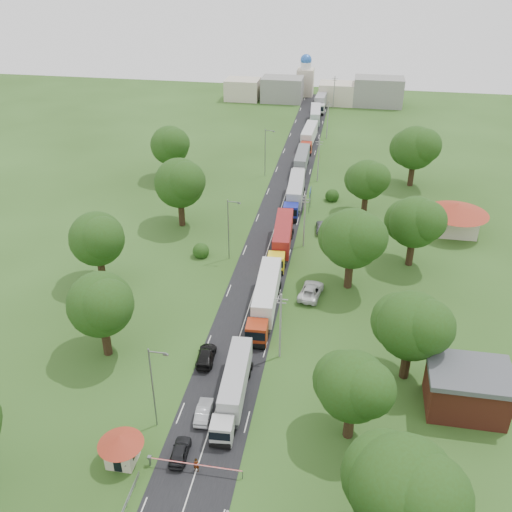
% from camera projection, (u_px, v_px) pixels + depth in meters
% --- Properties ---
extents(ground, '(260.00, 260.00, 0.00)m').
position_uv_depth(ground, '(246.00, 318.00, 75.26)').
color(ground, '#284517').
rests_on(ground, ground).
extents(road, '(8.00, 200.00, 0.04)m').
position_uv_depth(road, '(269.00, 246.00, 92.35)').
color(road, black).
rests_on(road, ground).
extents(boom_barrier, '(9.22, 0.35, 1.18)m').
position_uv_depth(boom_barrier, '(181.00, 463.00, 53.65)').
color(boom_barrier, slate).
rests_on(boom_barrier, ground).
extents(guard_booth, '(4.40, 4.40, 3.45)m').
position_uv_depth(guard_booth, '(121.00, 445.00, 53.89)').
color(guard_booth, beige).
rests_on(guard_booth, ground).
extents(info_sign, '(0.12, 3.10, 4.10)m').
position_uv_depth(info_sign, '(310.00, 195.00, 102.90)').
color(info_sign, slate).
rests_on(info_sign, ground).
extents(pole_1, '(1.60, 0.24, 9.00)m').
position_uv_depth(pole_1, '(280.00, 325.00, 66.12)').
color(pole_1, gray).
rests_on(pole_1, ground).
extents(pole_2, '(1.60, 0.24, 9.00)m').
position_uv_depth(pole_2, '(304.00, 220.00, 90.05)').
color(pole_2, gray).
rests_on(pole_2, ground).
extents(pole_3, '(1.60, 0.24, 9.00)m').
position_uv_depth(pole_3, '(318.00, 159.00, 113.99)').
color(pole_3, gray).
rests_on(pole_3, ground).
extents(pole_4, '(1.60, 0.24, 9.00)m').
position_uv_depth(pole_4, '(328.00, 120.00, 137.92)').
color(pole_4, gray).
rests_on(pole_4, ground).
extents(pole_5, '(1.60, 0.24, 9.00)m').
position_uv_depth(pole_5, '(334.00, 92.00, 161.86)').
color(pole_5, gray).
rests_on(pole_5, ground).
extents(lamp_0, '(2.03, 0.22, 10.00)m').
position_uv_depth(lamp_0, '(154.00, 385.00, 56.21)').
color(lamp_0, slate).
rests_on(lamp_0, ground).
extents(lamp_1, '(2.03, 0.22, 10.00)m').
position_uv_depth(lamp_1, '(229.00, 227.00, 86.12)').
color(lamp_1, slate).
rests_on(lamp_1, ground).
extents(lamp_2, '(2.03, 0.22, 10.00)m').
position_uv_depth(lamp_2, '(266.00, 150.00, 116.04)').
color(lamp_2, slate).
rests_on(lamp_2, ground).
extents(tree_1, '(9.60, 9.60, 12.05)m').
position_uv_depth(tree_1, '(403.00, 487.00, 43.16)').
color(tree_1, '#382616').
rests_on(tree_1, ground).
extents(tree_2, '(8.00, 8.00, 10.10)m').
position_uv_depth(tree_2, '(353.00, 385.00, 54.61)').
color(tree_2, '#382616').
rests_on(tree_2, ground).
extents(tree_3, '(8.80, 8.80, 11.07)m').
position_uv_depth(tree_3, '(412.00, 325.00, 61.96)').
color(tree_3, '#382616').
rests_on(tree_3, ground).
extents(tree_4, '(9.60, 9.60, 12.05)m').
position_uv_depth(tree_4, '(352.00, 238.00, 78.10)').
color(tree_4, '#382616').
rests_on(tree_4, ground).
extents(tree_5, '(8.80, 8.80, 11.07)m').
position_uv_depth(tree_5, '(415.00, 222.00, 83.89)').
color(tree_5, '#382616').
rests_on(tree_5, ground).
extents(tree_6, '(8.00, 8.00, 10.10)m').
position_uv_depth(tree_6, '(367.00, 179.00, 99.77)').
color(tree_6, '#382616').
rests_on(tree_6, ground).
extents(tree_7, '(9.60, 9.60, 12.05)m').
position_uv_depth(tree_7, '(415.00, 147.00, 110.64)').
color(tree_7, '#382616').
rests_on(tree_7, ground).
extents(tree_10, '(8.80, 8.80, 11.07)m').
position_uv_depth(tree_10, '(101.00, 303.00, 65.51)').
color(tree_10, '#382616').
rests_on(tree_10, ground).
extents(tree_11, '(8.80, 8.80, 11.07)m').
position_uv_depth(tree_11, '(97.00, 238.00, 79.38)').
color(tree_11, '#382616').
rests_on(tree_11, ground).
extents(tree_12, '(9.60, 9.60, 12.05)m').
position_uv_depth(tree_12, '(180.00, 182.00, 95.27)').
color(tree_12, '#382616').
rests_on(tree_12, ground).
extents(tree_13, '(8.80, 8.80, 11.07)m').
position_uv_depth(tree_13, '(170.00, 145.00, 113.87)').
color(tree_13, '#382616').
rests_on(tree_13, ground).
extents(house_brick, '(8.60, 6.60, 5.20)m').
position_uv_depth(house_brick, '(467.00, 389.00, 59.78)').
color(house_brick, maroon).
rests_on(house_brick, ground).
extents(house_cream, '(10.08, 10.08, 5.80)m').
position_uv_depth(house_cream, '(457.00, 213.00, 94.59)').
color(house_cream, beige).
rests_on(house_cream, ground).
extents(distant_town, '(52.00, 8.00, 8.00)m').
position_uv_depth(distant_town, '(318.00, 91.00, 167.45)').
color(distant_town, gray).
rests_on(distant_town, ground).
extents(church, '(5.00, 5.00, 12.30)m').
position_uv_depth(church, '(305.00, 78.00, 174.04)').
color(church, beige).
rests_on(church, ground).
extents(truck_0, '(2.92, 13.51, 3.73)m').
position_uv_depth(truck_0, '(234.00, 386.00, 61.11)').
color(truck_0, '#BDBDBD').
rests_on(truck_0, ground).
extents(truck_1, '(3.23, 15.68, 4.34)m').
position_uv_depth(truck_1, '(266.00, 298.00, 75.24)').
color(truck_1, '#982B11').
rests_on(truck_1, ground).
extents(truck_2, '(3.39, 15.18, 4.19)m').
position_uv_depth(truck_2, '(282.00, 238.00, 89.95)').
color(truck_2, yellow).
rests_on(truck_2, ground).
extents(truck_3, '(3.23, 15.55, 4.30)m').
position_uv_depth(truck_3, '(295.00, 193.00, 105.24)').
color(truck_3, navy).
rests_on(truck_3, ground).
extents(truck_4, '(2.56, 14.11, 3.91)m').
position_uv_depth(truck_4, '(301.00, 162.00, 120.12)').
color(truck_4, '#AEAEAE').
rests_on(truck_4, ground).
extents(truck_5, '(3.04, 15.04, 4.16)m').
position_uv_depth(truck_5, '(309.00, 137.00, 134.42)').
color(truck_5, maroon).
rests_on(truck_5, ground).
extents(truck_6, '(3.30, 14.65, 4.05)m').
position_uv_depth(truck_6, '(315.00, 117.00, 149.08)').
color(truck_6, '#2B733E').
rests_on(truck_6, ground).
extents(truck_7, '(3.30, 15.36, 4.24)m').
position_uv_depth(truck_7, '(322.00, 101.00, 162.63)').
color(truck_7, silver).
rests_on(truck_7, ground).
extents(car_lane_front, '(1.84, 4.09, 1.37)m').
position_uv_depth(car_lane_front, '(180.00, 451.00, 55.12)').
color(car_lane_front, black).
rests_on(car_lane_front, ground).
extents(car_lane_mid, '(1.78, 4.30, 1.39)m').
position_uv_depth(car_lane_mid, '(204.00, 412.00, 59.68)').
color(car_lane_mid, '#AAACB3').
rests_on(car_lane_mid, ground).
extents(car_lane_rear, '(2.40, 5.08, 1.43)m').
position_uv_depth(car_lane_rear, '(206.00, 356.00, 67.49)').
color(car_lane_rear, black).
rests_on(car_lane_rear, ground).
extents(car_verge_near, '(3.65, 6.30, 1.65)m').
position_uv_depth(car_verge_near, '(311.00, 291.00, 79.42)').
color(car_verge_near, white).
rests_on(car_verge_near, ground).
extents(car_verge_far, '(2.30, 4.88, 1.62)m').
position_uv_depth(car_verge_far, '(322.00, 227.00, 96.63)').
color(car_verge_far, '#5C5F63').
rests_on(car_verge_far, ground).
extents(pedestrian_near, '(0.60, 0.43, 1.56)m').
position_uv_depth(pedestrian_near, '(196.00, 465.00, 53.56)').
color(pedestrian_near, gray).
rests_on(pedestrian_near, ground).
extents(pedestrian_booth, '(0.90, 1.05, 1.88)m').
position_uv_depth(pedestrian_booth, '(126.00, 464.00, 53.54)').
color(pedestrian_booth, gray).
rests_on(pedestrian_booth, ground).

